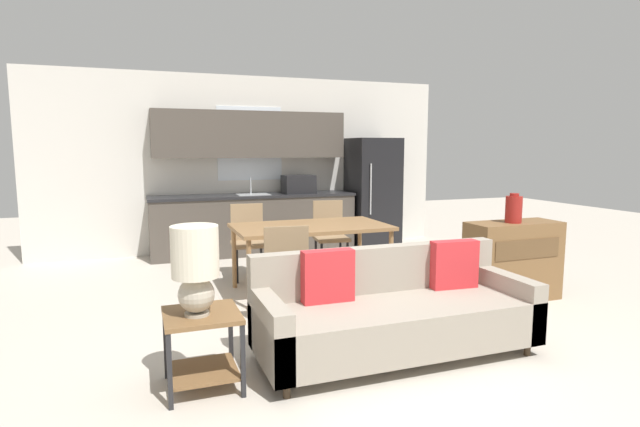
{
  "coord_description": "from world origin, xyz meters",
  "views": [
    {
      "loc": [
        -1.63,
        -3.13,
        1.6
      ],
      "look_at": [
        0.05,
        1.5,
        0.95
      ],
      "focal_mm": 28.0,
      "sensor_mm": 36.0,
      "label": 1
    }
  ],
  "objects": [
    {
      "name": "side_table",
      "position": [
        -1.28,
        0.12,
        0.35
      ],
      "size": [
        0.49,
        0.49,
        0.52
      ],
      "color": "brown",
      "rests_on": "ground_plane"
    },
    {
      "name": "dining_table",
      "position": [
        0.14,
        2.05,
        0.69
      ],
      "size": [
        1.7,
        0.95,
        0.75
      ],
      "color": "olive",
      "rests_on": "ground_plane"
    },
    {
      "name": "table_lamp",
      "position": [
        -1.32,
        0.09,
        0.85
      ],
      "size": [
        0.3,
        0.3,
        0.59
      ],
      "color": "#B2A893",
      "rests_on": "side_table"
    },
    {
      "name": "couch",
      "position": [
        0.18,
        0.19,
        0.33
      ],
      "size": [
        2.14,
        0.8,
        0.83
      ],
      "color": "#3D2D1E",
      "rests_on": "ground_plane"
    },
    {
      "name": "refrigerator",
      "position": [
        1.96,
        4.22,
        0.88
      ],
      "size": [
        0.73,
        0.76,
        1.76
      ],
      "color": "black",
      "rests_on": "ground_plane"
    },
    {
      "name": "dining_chair_far_left",
      "position": [
        -0.4,
        2.86,
        0.5
      ],
      "size": [
        0.45,
        0.45,
        0.91
      ],
      "rotation": [
        0.0,
        0.0,
        -0.08
      ],
      "color": "#997A56",
      "rests_on": "ground_plane"
    },
    {
      "name": "dining_chair_near_left",
      "position": [
        -0.41,
        1.18,
        0.5
      ],
      "size": [
        0.47,
        0.47,
        0.91
      ],
      "rotation": [
        0.0,
        0.0,
        3.02
      ],
      "color": "#997A56",
      "rests_on": "ground_plane"
    },
    {
      "name": "wall_back",
      "position": [
        0.0,
        4.63,
        1.35
      ],
      "size": [
        6.4,
        0.07,
        2.7
      ],
      "color": "silver",
      "rests_on": "ground_plane"
    },
    {
      "name": "ground_plane",
      "position": [
        0.0,
        0.0,
        0.0
      ],
      "size": [
        20.0,
        20.0,
        0.0
      ],
      "primitive_type": "plane",
      "color": "beige"
    },
    {
      "name": "kitchen_counter",
      "position": [
        0.01,
        4.33,
        0.84
      ],
      "size": [
        3.09,
        0.65,
        2.15
      ],
      "color": "#4C443D",
      "rests_on": "ground_plane"
    },
    {
      "name": "dining_chair_far_right",
      "position": [
        0.69,
        2.88,
        0.5
      ],
      "size": [
        0.47,
        0.47,
        0.91
      ],
      "rotation": [
        0.0,
        0.0,
        -0.12
      ],
      "color": "#997A56",
      "rests_on": "ground_plane"
    },
    {
      "name": "credenza",
      "position": [
        2.05,
        1.02,
        0.42
      ],
      "size": [
        1.0,
        0.42,
        0.83
      ],
      "color": "brown",
      "rests_on": "ground_plane"
    },
    {
      "name": "vase",
      "position": [
        2.0,
        0.99,
        0.97
      ],
      "size": [
        0.17,
        0.17,
        0.31
      ],
      "color": "maroon",
      "rests_on": "credenza"
    }
  ]
}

